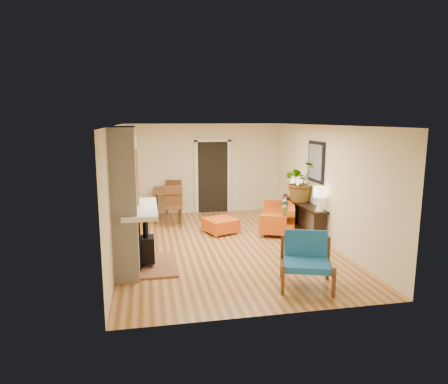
{
  "coord_description": "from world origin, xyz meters",
  "views": [
    {
      "loc": [
        -1.65,
        -8.25,
        2.73
      ],
      "look_at": [
        0.0,
        0.2,
        1.15
      ],
      "focal_mm": 32.0,
      "sensor_mm": 36.0,
      "label": 1
    }
  ],
  "objects_px": {
    "houseplant": "(301,181)",
    "console_table": "(306,210)",
    "ottoman": "(221,225)",
    "dining_table": "(170,195)",
    "lamp_far": "(296,186)",
    "sofa": "(281,216)",
    "lamp_near": "(320,196)",
    "blue_chair": "(306,257)"
  },
  "relations": [
    {
      "from": "lamp_near",
      "to": "lamp_far",
      "type": "height_order",
      "value": "same"
    },
    {
      "from": "ottoman",
      "to": "blue_chair",
      "type": "xyz_separation_m",
      "value": [
        0.84,
        -3.26,
        0.27
      ]
    },
    {
      "from": "ottoman",
      "to": "lamp_near",
      "type": "xyz_separation_m",
      "value": [
        2.01,
        -1.17,
        0.86
      ]
    },
    {
      "from": "ottoman",
      "to": "blue_chair",
      "type": "relative_size",
      "value": 0.86
    },
    {
      "from": "dining_table",
      "to": "console_table",
      "type": "relative_size",
      "value": 1.04
    },
    {
      "from": "console_table",
      "to": "lamp_near",
      "type": "relative_size",
      "value": 3.43
    },
    {
      "from": "lamp_near",
      "to": "houseplant",
      "type": "height_order",
      "value": "houseplant"
    },
    {
      "from": "ottoman",
      "to": "dining_table",
      "type": "distance_m",
      "value": 1.98
    },
    {
      "from": "ottoman",
      "to": "lamp_near",
      "type": "relative_size",
      "value": 1.67
    },
    {
      "from": "sofa",
      "to": "ottoman",
      "type": "bearing_deg",
      "value": -176.36
    },
    {
      "from": "dining_table",
      "to": "lamp_near",
      "type": "relative_size",
      "value": 3.57
    },
    {
      "from": "ottoman",
      "to": "lamp_far",
      "type": "relative_size",
      "value": 1.67
    },
    {
      "from": "ottoman",
      "to": "lamp_far",
      "type": "xyz_separation_m",
      "value": [
        2.01,
        0.26,
        0.86
      ]
    },
    {
      "from": "ottoman",
      "to": "console_table",
      "type": "distance_m",
      "value": 2.08
    },
    {
      "from": "dining_table",
      "to": "lamp_far",
      "type": "distance_m",
      "value": 3.4
    },
    {
      "from": "sofa",
      "to": "ottoman",
      "type": "distance_m",
      "value": 1.57
    },
    {
      "from": "lamp_far",
      "to": "blue_chair",
      "type": "bearing_deg",
      "value": -108.33
    },
    {
      "from": "console_table",
      "to": "blue_chair",
      "type": "bearing_deg",
      "value": -112.23
    },
    {
      "from": "ottoman",
      "to": "houseplant",
      "type": "bearing_deg",
      "value": -2.97
    },
    {
      "from": "ottoman",
      "to": "sofa",
      "type": "bearing_deg",
      "value": 3.64
    },
    {
      "from": "lamp_near",
      "to": "ottoman",
      "type": "bearing_deg",
      "value": 149.81
    },
    {
      "from": "lamp_near",
      "to": "sofa",
      "type": "bearing_deg",
      "value": 109.17
    },
    {
      "from": "blue_chair",
      "to": "dining_table",
      "type": "height_order",
      "value": "dining_table"
    },
    {
      "from": "lamp_far",
      "to": "houseplant",
      "type": "distance_m",
      "value": 0.4
    },
    {
      "from": "console_table",
      "to": "dining_table",
      "type": "bearing_deg",
      "value": 147.42
    },
    {
      "from": "houseplant",
      "to": "lamp_near",
      "type": "bearing_deg",
      "value": -89.46
    },
    {
      "from": "blue_chair",
      "to": "houseplant",
      "type": "height_order",
      "value": "houseplant"
    },
    {
      "from": "lamp_near",
      "to": "lamp_far",
      "type": "distance_m",
      "value": 1.43
    },
    {
      "from": "lamp_far",
      "to": "lamp_near",
      "type": "bearing_deg",
      "value": -90.0
    },
    {
      "from": "blue_chair",
      "to": "lamp_far",
      "type": "bearing_deg",
      "value": 71.67
    },
    {
      "from": "console_table",
      "to": "lamp_near",
      "type": "height_order",
      "value": "lamp_near"
    },
    {
      "from": "houseplant",
      "to": "sofa",
      "type": "bearing_deg",
      "value": 154.71
    },
    {
      "from": "ottoman",
      "to": "console_table",
      "type": "relative_size",
      "value": 0.49
    },
    {
      "from": "dining_table",
      "to": "houseplant",
      "type": "height_order",
      "value": "houseplant"
    },
    {
      "from": "ottoman",
      "to": "lamp_far",
      "type": "bearing_deg",
      "value": 7.37
    },
    {
      "from": "sofa",
      "to": "lamp_far",
      "type": "xyz_separation_m",
      "value": [
        0.44,
        0.16,
        0.74
      ]
    },
    {
      "from": "sofa",
      "to": "lamp_near",
      "type": "height_order",
      "value": "lamp_near"
    },
    {
      "from": "lamp_near",
      "to": "console_table",
      "type": "bearing_deg",
      "value": 90.0
    },
    {
      "from": "houseplant",
      "to": "console_table",
      "type": "bearing_deg",
      "value": -88.12
    },
    {
      "from": "dining_table",
      "to": "sofa",
      "type": "bearing_deg",
      "value": -28.98
    },
    {
      "from": "console_table",
      "to": "lamp_near",
      "type": "distance_m",
      "value": 0.9
    },
    {
      "from": "sofa",
      "to": "houseplant",
      "type": "height_order",
      "value": "houseplant"
    }
  ]
}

